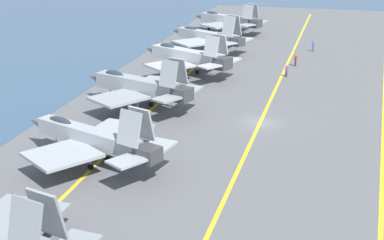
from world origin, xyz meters
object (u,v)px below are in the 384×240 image
Objects in this scene: parked_jet_sixth at (208,36)px; parked_jet_fourth at (139,86)px; crew_red_vest at (296,60)px; parked_jet_fifth at (187,57)px; parked_jet_third at (92,138)px; crew_blue_vest at (313,46)px; crew_purple_vest at (287,70)px; parked_jet_seventh at (228,20)px.

parked_jet_fourth is at bearing 178.58° from parked_jet_sixth.
parked_jet_fifth is at bearing 121.92° from crew_red_vest.
parked_jet_fifth is at bearing 0.22° from parked_jet_third.
crew_purple_vest is at bearing 171.75° from crew_blue_vest.
parked_jet_fifth is at bearing -4.83° from parked_jet_fourth.
crew_blue_vest reaches higher than crew_purple_vest.
parked_jet_fourth reaches higher than crew_red_vest.
crew_purple_vest is at bearing -153.88° from parked_jet_seventh.
parked_jet_sixth is 19.51m from crew_purple_vest.
parked_jet_seventh is at bearing 33.33° from crew_red_vest.
parked_jet_seventh is (32.31, 0.67, -0.15)m from parked_jet_fifth.
parked_jet_seventh is at bearing -0.83° from parked_jet_fourth.
parked_jet_sixth reaches higher than parked_jet_seventh.
crew_red_vest is at bearing -146.67° from parked_jet_seventh.
parked_jet_third is 33.00m from parked_jet_fifth.
parked_jet_seventh is 8.59× the size of crew_blue_vest.
parked_jet_sixth is at bearing 48.33° from crew_purple_vest.
crew_purple_vest is (2.53, -13.93, -1.72)m from parked_jet_fifth.
parked_jet_third is 1.05× the size of parked_jet_fifth.
parked_jet_seventh is at bearing 26.12° from crew_purple_vest.
parked_jet_fifth is 14.26m from crew_purple_vest.
parked_jet_fourth is 0.99× the size of parked_jet_sixth.
crew_red_vest is 1.02× the size of crew_purple_vest.
parked_jet_sixth is 16.55m from crew_red_vest.
parked_jet_third is at bearing 161.03° from crew_red_vest.
parked_jet_sixth is (15.45, 0.59, -0.09)m from parked_jet_fifth.
parked_jet_seventh is (16.85, 0.08, -0.06)m from parked_jet_sixth.
parked_jet_fourth is 30.06m from crew_red_vest.
crew_red_vest is (-23.21, -15.27, -1.55)m from parked_jet_seventh.
parked_jet_third is at bearing -179.15° from parked_jet_sixth.
parked_jet_seventh reaches higher than crew_red_vest.
parked_jet_fifth is 32.31m from parked_jet_seventh.
parked_jet_third is 16.76m from parked_jet_fourth.
crew_blue_vest is at bearing -8.25° from crew_purple_vest.
parked_jet_third is at bearing -174.85° from parked_jet_fourth.
parked_jet_fifth reaches higher than crew_blue_vest.
parked_jet_sixth is at bearing -1.42° from parked_jet_fourth.
parked_jet_third reaches higher than crew_blue_vest.
parked_jet_seventh is at bearing 0.27° from parked_jet_sixth.
parked_jet_third is 1.06× the size of parked_jet_fourth.
parked_jet_fifth is 8.66× the size of crew_blue_vest.
parked_jet_fourth is 31.77m from parked_jet_sixth.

